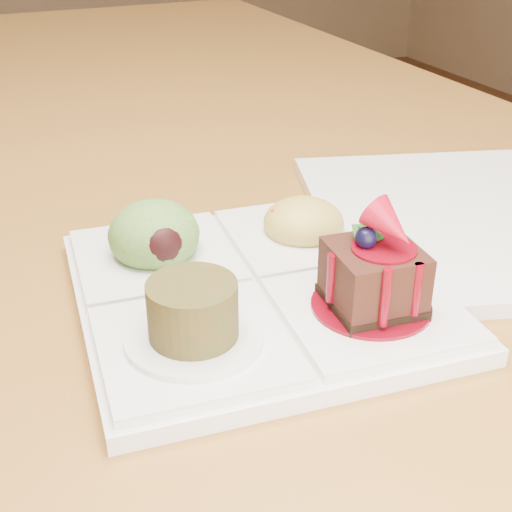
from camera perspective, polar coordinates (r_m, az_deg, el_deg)
name	(u,v)px	position (r m, az deg, el deg)	size (l,w,h in m)	color
dining_table	(127,207)	(0.80, -10.29, 3.85)	(1.00, 1.80, 0.75)	#A06829
sampler_plate	(252,275)	(0.48, -0.30, -1.55)	(0.26, 0.26, 0.09)	silver
second_plate	(487,217)	(0.62, 18.01, 2.95)	(0.28, 0.28, 0.01)	silver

